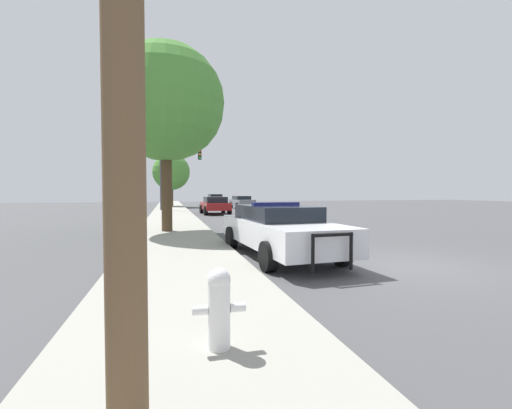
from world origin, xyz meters
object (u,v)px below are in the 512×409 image
traffic_light (177,166)px  car_background_midblock (215,205)px  police_car (279,229)px  tree_sidewalk_far (171,172)px  fire_hydrant (219,306)px  car_background_oncoming (242,202)px  car_background_distant (215,199)px  tree_sidewalk_near (166,103)px

traffic_light → car_background_midblock: size_ratio=1.34×
police_car → tree_sidewalk_far: bearing=-89.2°
fire_hydrant → car_background_oncoming: (6.96, 31.28, 0.14)m
car_background_oncoming → car_background_midblock: bearing=61.4°
car_background_distant → tree_sidewalk_far: size_ratio=0.72×
fire_hydrant → traffic_light: (0.29, 27.64, 3.45)m
fire_hydrant → tree_sidewalk_near: 11.92m
traffic_light → tree_sidewalk_near: tree_sidewalk_near is taller
car_background_midblock → tree_sidewalk_far: tree_sidewalk_far is taller
police_car → tree_sidewalk_far: tree_sidewalk_far is taller
police_car → car_background_midblock: size_ratio=1.31×
police_car → tree_sidewalk_far: (-2.48, 31.13, 3.25)m
car_background_distant → tree_sidewalk_near: 32.65m
car_background_oncoming → police_car: bearing=76.6°
tree_sidewalk_far → police_car: bearing=-85.5°
car_background_midblock → tree_sidewalk_near: tree_sidewalk_near is taller
traffic_light → car_background_distant: size_ratio=1.29×
car_background_oncoming → tree_sidewalk_near: (-7.49, -20.36, 4.58)m
police_car → tree_sidewalk_near: size_ratio=0.72×
traffic_light → tree_sidewalk_near: 16.78m
traffic_light → tree_sidewalk_far: tree_sidewalk_far is taller
police_car → fire_hydrant: 5.81m
tree_sidewalk_near → tree_sidewalk_far: tree_sidewalk_near is taller
fire_hydrant → car_background_midblock: size_ratio=0.20×
car_background_oncoming → tree_sidewalk_far: tree_sidewalk_far is taller
traffic_light → car_background_distant: bearing=70.3°
police_car → traffic_light: 22.67m
car_background_distant → car_background_oncoming: bearing=-86.4°
traffic_light → car_background_oncoming: size_ratio=1.27×
police_car → tree_sidewalk_far: 31.40m
car_background_distant → fire_hydrant: bearing=-100.4°
car_background_oncoming → car_background_midblock: size_ratio=1.05×
police_car → car_background_distant: bearing=-98.8°
traffic_light → tree_sidewalk_near: (-0.83, -16.71, 1.28)m
car_background_midblock → tree_sidewalk_near: 13.35m
car_background_midblock → car_background_distant: size_ratio=0.96×
police_car → car_background_midblock: police_car is taller
car_background_oncoming → tree_sidewalk_near: bearing=66.4°
tree_sidewalk_near → car_background_distant: bearing=78.9°
police_car → car_background_distant: 37.50m
tree_sidewalk_far → car_background_midblock: bearing=-76.9°
traffic_light → tree_sidewalk_far: size_ratio=0.93×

